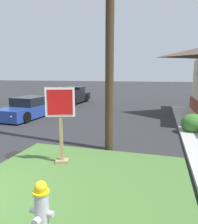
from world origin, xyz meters
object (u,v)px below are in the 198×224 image
object	(u,v)px
stop_sign	(61,126)
pickup_truck_black	(72,97)
fire_hydrant	(42,213)
parked_sedan_blue	(29,109)
manhole_cover	(17,155)

from	to	relation	value
stop_sign	pickup_truck_black	bearing A→B (deg)	112.13
fire_hydrant	parked_sedan_blue	xyz separation A→B (m)	(-6.08, 8.64, 0.00)
fire_hydrant	stop_sign	distance (m)	3.02
pickup_truck_black	stop_sign	bearing A→B (deg)	-67.87
fire_hydrant	pickup_truck_black	bearing A→B (deg)	111.81
manhole_cover	parked_sedan_blue	xyz separation A→B (m)	(-3.28, 5.55, 0.53)
manhole_cover	pickup_truck_black	bearing A→B (deg)	105.32
stop_sign	pickup_truck_black	distance (m)	13.68
manhole_cover	parked_sedan_blue	distance (m)	6.47
stop_sign	parked_sedan_blue	world-z (taller)	stop_sign
manhole_cover	parked_sedan_blue	world-z (taller)	parked_sedan_blue
fire_hydrant	pickup_truck_black	world-z (taller)	pickup_truck_black
manhole_cover	pickup_truck_black	xyz separation A→B (m)	(-3.38, 12.35, 0.61)
parked_sedan_blue	stop_sign	bearing A→B (deg)	-49.28
fire_hydrant	parked_sedan_blue	bearing A→B (deg)	125.12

